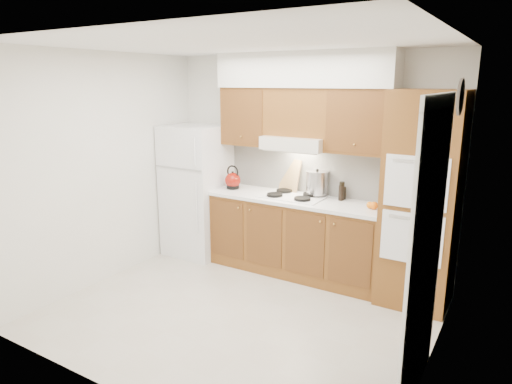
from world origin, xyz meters
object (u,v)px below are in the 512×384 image
fridge (197,190)px  stock_pot (317,183)px  oven_cabinet (421,201)px  kettle (233,180)px

fridge → stock_pot: fridge is taller
oven_cabinet → kettle: oven_cabinet is taller
fridge → oven_cabinet: size_ratio=0.78×
fridge → oven_cabinet: oven_cabinet is taller
oven_cabinet → stock_pot: 1.25m
kettle → stock_pot: stock_pot is taller
fridge → stock_pot: 1.64m
fridge → kettle: fridge is taller
kettle → oven_cabinet: bearing=15.3°
fridge → stock_pot: size_ratio=6.47×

